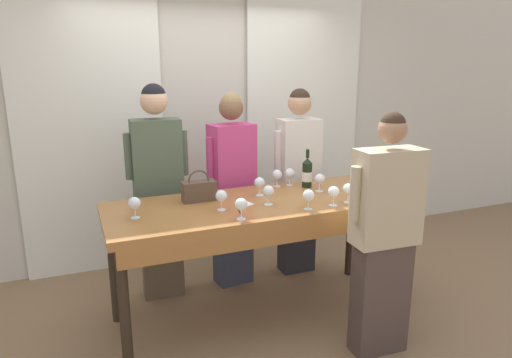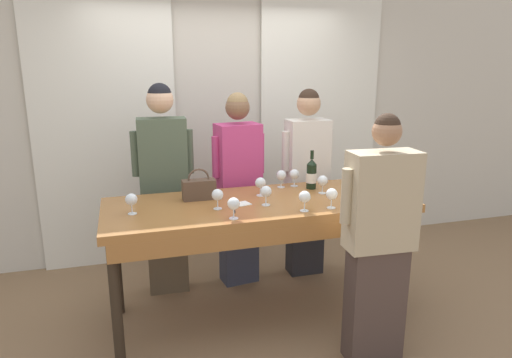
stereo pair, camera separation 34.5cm
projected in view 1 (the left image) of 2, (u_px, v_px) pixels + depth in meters
The scene contains 25 objects.
ground_plane at pixel (260, 315), 3.65m from camera, with size 18.00×18.00×0.00m, color #846647.
wall_back at pixel (205, 120), 4.59m from camera, with size 12.00×0.06×2.80m.
curtain_panel_left at pixel (91, 132), 4.14m from camera, with size 1.31×0.03×2.69m.
curtain_panel_right at pixel (304, 121), 4.95m from camera, with size 1.31×0.03×2.69m.
tasting_bar at pixel (262, 214), 3.41m from camera, with size 2.28×0.86×0.95m.
wine_bottle at pixel (307, 173), 3.77m from camera, with size 0.08×0.08×0.32m.
handbag at pixel (199, 190), 3.40m from camera, with size 0.25×0.11×0.24m.
wine_glass_front_left at pixel (277, 175), 3.78m from camera, with size 0.08×0.08×0.15m.
wine_glass_front_mid at pixel (221, 196), 3.18m from camera, with size 0.08×0.08×0.15m.
wine_glass_front_right at pixel (268, 192), 3.30m from camera, with size 0.08×0.08×0.15m.
wine_glass_center_left at pixel (135, 204), 3.01m from camera, with size 0.08×0.08×0.15m.
wine_glass_center_mid at pixel (373, 183), 3.54m from camera, with size 0.08×0.08×0.15m.
wine_glass_center_right at pixel (320, 179), 3.64m from camera, with size 0.08×0.08×0.15m.
wine_glass_back_left at pixel (348, 190), 3.35m from camera, with size 0.08×0.08×0.15m.
wine_glass_back_mid at pixel (309, 196), 3.19m from camera, with size 0.08×0.08×0.15m.
wine_glass_back_right at pixel (259, 183), 3.53m from camera, with size 0.08×0.08×0.15m.
wine_glass_near_host at pixel (290, 174), 3.83m from camera, with size 0.08×0.08×0.15m.
wine_glass_by_bottle at pixel (334, 192), 3.28m from camera, with size 0.08×0.08×0.15m.
wine_glass_by_handbag at pixel (241, 205), 2.99m from camera, with size 0.08×0.08×0.15m.
napkin at pixel (245, 204), 3.33m from camera, with size 0.12×0.12×0.00m.
pen at pixel (239, 211), 3.18m from camera, with size 0.03×0.12×0.01m.
guest_olive_jacket at pixel (159, 188), 3.74m from camera, with size 0.51×0.22×1.80m.
guest_pink_top at pixel (233, 188), 4.00m from camera, with size 0.49×0.29×1.72m.
guest_cream_sweater at pixel (298, 179), 4.23m from camera, with size 0.49×0.23×1.74m.
host_pouring at pixel (385, 236), 3.01m from camera, with size 0.56×0.24×1.67m.
Camera 1 is at (-1.27, -3.01, 1.96)m, focal length 32.00 mm.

